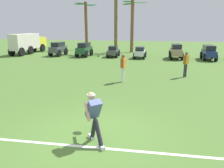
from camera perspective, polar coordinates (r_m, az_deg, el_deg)
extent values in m
plane|color=#4B712E|center=(6.51, -4.87, -13.49)|extent=(80.00, 80.00, 0.00)
cube|color=white|center=(6.03, -6.41, -16.01)|extent=(22.23, 0.79, 0.01)
cylinder|color=#23232D|center=(6.12, -4.83, -11.64)|extent=(0.32, 0.34, 0.72)
cube|color=silver|center=(6.40, -5.40, -13.55)|extent=(0.25, 0.26, 0.10)
cylinder|color=#23232D|center=(5.88, -3.51, -12.85)|extent=(0.38, 0.41, 0.69)
cube|color=silver|center=(5.91, -2.79, -16.10)|extent=(0.25, 0.26, 0.10)
cube|color=#4C5699|center=(5.86, -4.84, -6.54)|extent=(0.54, 0.55, 0.57)
sphere|color=tan|center=(5.85, -5.45, -3.11)|extent=(0.30, 0.30, 0.21)
cylinder|color=white|center=(5.84, -5.46, -2.83)|extent=(0.30, 0.30, 0.03)
cylinder|color=tan|center=(6.21, -4.41, -6.58)|extent=(0.43, 0.49, 0.27)
cylinder|color=tan|center=(5.74, -6.44, -7.20)|extent=(0.25, 0.27, 0.49)
cylinder|color=white|center=(6.68, -5.81, -7.48)|extent=(0.29, 0.28, 0.10)
cylinder|color=#33333D|center=(14.14, 18.39, 3.32)|extent=(0.15, 0.15, 0.82)
cylinder|color=#33333D|center=(14.30, 18.73, 3.41)|extent=(0.15, 0.15, 0.82)
cube|color=orange|center=(14.10, 18.79, 6.07)|extent=(0.36, 0.39, 0.54)
cylinder|color=brown|center=(13.92, 18.40, 6.03)|extent=(0.10, 0.10, 0.52)
cylinder|color=brown|center=(14.29, 19.19, 6.18)|extent=(0.10, 0.10, 0.52)
sphere|color=brown|center=(14.05, 18.92, 7.56)|extent=(0.28, 0.28, 0.20)
cylinder|color=silver|center=(12.24, 2.73, 2.34)|extent=(0.13, 0.13, 0.82)
cylinder|color=silver|center=(12.40, 3.03, 2.51)|extent=(0.13, 0.13, 0.82)
cube|color=orange|center=(12.19, 2.93, 5.54)|extent=(0.27, 0.38, 0.54)
cylinder|color=brown|center=(11.99, 2.56, 5.44)|extent=(0.09, 0.09, 0.52)
cylinder|color=brown|center=(12.38, 3.28, 5.73)|extent=(0.09, 0.09, 0.52)
sphere|color=brown|center=(12.13, 2.95, 7.27)|extent=(0.24, 0.24, 0.20)
cube|color=#474C51|center=(23.97, -13.89, 8.80)|extent=(1.08, 2.39, 0.60)
cube|color=#1E232B|center=(23.96, -13.91, 10.05)|extent=(0.93, 1.59, 0.44)
cylinder|color=black|center=(24.91, -14.04, 8.32)|extent=(0.21, 0.73, 0.72)
cylinder|color=black|center=(24.48, -11.98, 8.33)|extent=(0.21, 0.73, 0.72)
cylinder|color=black|center=(23.55, -15.78, 7.84)|extent=(0.21, 0.73, 0.72)
cylinder|color=black|center=(23.09, -13.63, 7.85)|extent=(0.21, 0.73, 0.72)
cube|color=#235133|center=(22.82, -7.26, 8.82)|extent=(1.09, 2.39, 0.60)
cube|color=#1E232B|center=(22.81, -7.26, 10.13)|extent=(0.94, 1.59, 0.44)
cylinder|color=black|center=(23.75, -7.69, 8.32)|extent=(0.21, 0.73, 0.72)
cylinder|color=black|center=(23.41, -5.43, 8.29)|extent=(0.21, 0.73, 0.72)
cylinder|color=black|center=(22.32, -9.14, 7.84)|extent=(0.21, 0.73, 0.72)
cylinder|color=black|center=(21.96, -6.75, 7.81)|extent=(0.21, 0.73, 0.72)
cube|color=#474C51|center=(22.37, 0.36, 8.43)|extent=(0.92, 2.21, 0.42)
cube|color=#1E232B|center=(22.23, 0.32, 9.43)|extent=(0.80, 1.11, 0.38)
cylinder|color=black|center=(23.23, -0.41, 8.16)|extent=(0.19, 0.60, 0.60)
cylinder|color=black|center=(23.08, 1.81, 8.11)|extent=(0.19, 0.60, 0.60)
cylinder|color=black|center=(21.73, -1.17, 7.67)|extent=(0.19, 0.60, 0.60)
cylinder|color=black|center=(21.57, 1.19, 7.62)|extent=(0.19, 0.60, 0.60)
cube|color=silver|center=(21.66, 7.36, 8.09)|extent=(0.99, 2.24, 0.42)
cube|color=#1E232B|center=(21.52, 7.37, 9.11)|extent=(0.84, 1.13, 0.38)
cylinder|color=black|center=(22.49, 6.41, 7.84)|extent=(0.21, 0.61, 0.60)
cylinder|color=black|center=(22.40, 8.71, 7.73)|extent=(0.21, 0.61, 0.60)
cylinder|color=black|center=(20.98, 5.88, 7.33)|extent=(0.21, 0.61, 0.60)
cylinder|color=black|center=(20.88, 8.34, 7.21)|extent=(0.21, 0.61, 0.60)
cube|color=#998466|center=(21.81, 16.36, 8.05)|extent=(1.00, 2.36, 0.60)
cube|color=#1E232B|center=(21.80, 16.45, 9.42)|extent=(0.88, 1.56, 0.44)
cylinder|color=black|center=(22.57, 14.87, 7.61)|extent=(0.19, 0.72, 0.72)
cylinder|color=black|center=(22.67, 17.36, 7.46)|extent=(0.19, 0.72, 0.72)
cylinder|color=black|center=(21.03, 15.17, 7.07)|extent=(0.19, 0.72, 0.72)
cylinder|color=black|center=(21.13, 17.83, 6.91)|extent=(0.19, 0.72, 0.72)
cube|color=navy|center=(22.14, 23.95, 7.32)|extent=(1.02, 2.42, 0.55)
cube|color=#1E232B|center=(22.24, 24.02, 8.66)|extent=(0.89, 1.82, 0.46)
cylinder|color=black|center=(22.90, 22.30, 7.02)|extent=(0.20, 0.66, 0.66)
cylinder|color=black|center=(23.09, 24.66, 6.82)|extent=(0.20, 0.66, 0.66)
cylinder|color=black|center=(21.27, 23.02, 6.40)|extent=(0.20, 0.66, 0.66)
cylinder|color=black|center=(21.47, 25.55, 6.20)|extent=(0.20, 0.66, 0.66)
cube|color=yellow|center=(28.76, -18.49, 10.39)|extent=(1.08, 1.72, 1.15)
cube|color=silver|center=(26.24, -21.80, 10.26)|extent=(1.24, 4.22, 1.65)
cylinder|color=black|center=(28.82, -19.71, 8.94)|extent=(0.26, 0.90, 0.90)
cylinder|color=black|center=(28.23, -17.70, 9.00)|extent=(0.26, 0.90, 0.90)
cylinder|color=black|center=(26.64, -22.64, 8.23)|extent=(0.26, 0.90, 0.90)
cylinder|color=black|center=(26.01, -20.53, 8.29)|extent=(0.26, 0.90, 0.90)
cylinder|color=black|center=(25.31, -24.74, 7.71)|extent=(0.26, 0.90, 0.90)
cylinder|color=black|center=(24.64, -22.57, 7.77)|extent=(0.26, 0.90, 0.90)
cylinder|color=brown|center=(29.75, -6.76, 14.80)|extent=(0.39, 0.39, 6.01)
ellipsoid|color=#237235|center=(29.53, -5.43, 19.87)|extent=(1.61, 0.44, 0.19)
ellipsoid|color=#237235|center=(30.26, -5.70, 19.79)|extent=(1.10, 1.28, 0.20)
ellipsoid|color=#237235|center=(30.76, -7.00, 19.85)|extent=(0.85, 1.79, 0.15)
ellipsoid|color=#237235|center=(30.13, -8.44, 19.95)|extent=(1.59, 0.29, 0.16)
ellipsoid|color=#237235|center=(29.22, -8.28, 20.14)|extent=(1.06, 1.75, 0.14)
ellipsoid|color=#237235|center=(28.97, -6.66, 19.84)|extent=(0.99, 1.72, 0.19)
cylinder|color=brown|center=(26.23, 1.01, 16.09)|extent=(0.39, 0.39, 7.12)
cylinder|color=brown|center=(26.21, 5.28, 14.72)|extent=(0.38, 0.38, 5.92)
ellipsoid|color=#347C2B|center=(26.34, 7.40, 20.35)|extent=(1.72, 0.43, 0.17)
ellipsoid|color=#347C2B|center=(27.06, 5.88, 20.21)|extent=(0.50, 1.56, 0.19)
ellipsoid|color=#347C2B|center=(26.84, 4.04, 20.13)|extent=(1.45, 1.11, 0.20)
ellipsoid|color=#347C2B|center=(25.89, 4.13, 20.70)|extent=(1.19, 1.17, 0.17)
ellipsoid|color=#347C2B|center=(25.43, 5.55, 20.66)|extent=(0.53, 1.82, 0.16)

